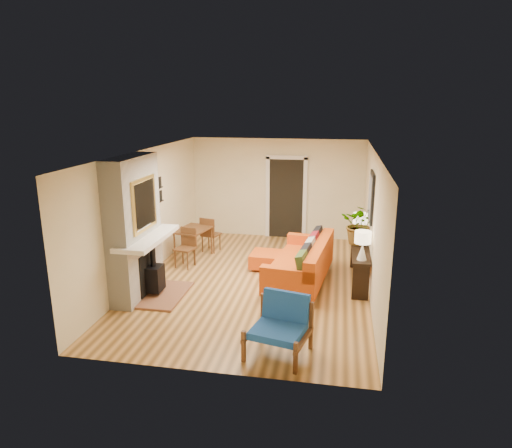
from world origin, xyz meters
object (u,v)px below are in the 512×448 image
object	(u,v)px
console_table	(360,255)
lamp_near	(363,242)
dining_table	(196,235)
lamp_far	(360,222)
ottoman	(267,259)
sofa	(304,263)
blue_chair	(281,322)
houseplant	(360,224)

from	to	relation	value
console_table	lamp_near	distance (m)	0.84
dining_table	lamp_near	xyz separation A→B (m)	(3.65, -1.51, 0.50)
lamp_far	ottoman	bearing A→B (deg)	-173.20
sofa	blue_chair	bearing A→B (deg)	-92.62
ottoman	houseplant	size ratio (longest dim) A/B	0.85
ottoman	dining_table	size ratio (longest dim) A/B	0.44
houseplant	lamp_near	bearing A→B (deg)	-89.40
sofa	blue_chair	world-z (taller)	sofa
ottoman	houseplant	bearing A→B (deg)	-5.96
console_table	lamp_far	xyz separation A→B (m)	(0.00, 0.71, 0.49)
sofa	lamp_far	world-z (taller)	lamp_far
lamp_near	ottoman	bearing A→B (deg)	149.09
ottoman	blue_chair	bearing A→B (deg)	-77.53
dining_table	lamp_near	world-z (taller)	lamp_near
blue_chair	console_table	bearing A→B (deg)	67.29
houseplant	console_table	bearing A→B (deg)	-87.92
sofa	houseplant	xyz separation A→B (m)	(1.07, 0.45, 0.74)
sofa	blue_chair	size ratio (longest dim) A/B	2.52
ottoman	lamp_near	xyz separation A→B (m)	(1.94, -1.16, 0.86)
ottoman	lamp_far	xyz separation A→B (m)	(1.94, 0.23, 0.86)
ottoman	sofa	bearing A→B (deg)	-37.19
lamp_far	lamp_near	bearing A→B (deg)	-90.00
ottoman	lamp_far	size ratio (longest dim) A/B	1.32
console_table	lamp_near	world-z (taller)	lamp_near
blue_chair	lamp_near	bearing A→B (deg)	61.21
ottoman	lamp_far	world-z (taller)	lamp_far
console_table	lamp_near	size ratio (longest dim) A/B	3.43
lamp_near	lamp_far	xyz separation A→B (m)	(0.00, 1.39, 0.00)
ottoman	console_table	size ratio (longest dim) A/B	0.39
houseplant	blue_chair	bearing A→B (deg)	-110.73
sofa	lamp_far	bearing A→B (deg)	39.44
console_table	blue_chair	bearing A→B (deg)	-112.71
ottoman	lamp_near	world-z (taller)	lamp_near
lamp_near	sofa	bearing A→B (deg)	154.80
blue_chair	houseplant	distance (m)	3.43
dining_table	houseplant	size ratio (longest dim) A/B	1.95
ottoman	lamp_far	bearing A→B (deg)	6.80
sofa	lamp_far	size ratio (longest dim) A/B	4.53
blue_chair	houseplant	xyz separation A→B (m)	(1.19, 3.14, 0.68)
ottoman	houseplant	distance (m)	2.16
blue_chair	console_table	size ratio (longest dim) A/B	0.53
dining_table	houseplant	bearing A→B (deg)	-8.54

